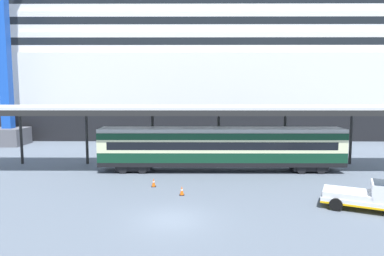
{
  "coord_description": "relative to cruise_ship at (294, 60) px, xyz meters",
  "views": [
    {
      "loc": [
        1.32,
        -19.23,
        7.47
      ],
      "look_at": [
        1.16,
        8.65,
        4.5
      ],
      "focal_mm": 31.7,
      "sensor_mm": 36.0,
      "label": 1
    }
  ],
  "objects": [
    {
      "name": "ground_plane",
      "position": [
        -19.59,
        -43.36,
        -13.16
      ],
      "size": [
        400.0,
        400.0,
        0.0
      ],
      "primitive_type": "plane",
      "color": "slate"
    },
    {
      "name": "cruise_ship",
      "position": [
        0.0,
        0.0,
        0.0
      ],
      "size": [
        140.85,
        23.34,
        36.91
      ],
      "color": "black",
      "rests_on": "ground"
    },
    {
      "name": "platform_canopy",
      "position": [
        -15.71,
        -30.57,
        -7.28
      ],
      "size": [
        47.89,
        6.16,
        6.15
      ],
      "color": "silver",
      "rests_on": "ground"
    },
    {
      "name": "train_carriage",
      "position": [
        -15.71,
        -31.01,
        -10.85
      ],
      "size": [
        22.75,
        2.81,
        4.11
      ],
      "color": "black",
      "rests_on": "ground"
    },
    {
      "name": "service_truck",
      "position": [
        -6.89,
        -41.81,
        -12.17
      ],
      "size": [
        5.57,
        4.01,
        2.02
      ],
      "color": "white",
      "rests_on": "ground"
    },
    {
      "name": "traffic_cone_near",
      "position": [
        -21.46,
        -36.42,
        -12.82
      ],
      "size": [
        0.36,
        0.36,
        0.69
      ],
      "color": "black",
      "rests_on": "ground"
    },
    {
      "name": "traffic_cone_mid",
      "position": [
        -19.14,
        -38.63,
        -12.83
      ],
      "size": [
        0.36,
        0.36,
        0.68
      ],
      "color": "black",
      "rests_on": "ground"
    },
    {
      "name": "dockside_crane",
      "position": [
        -43.91,
        -15.35,
        1.48
      ],
      "size": [
        13.01,
        4.4,
        48.82
      ],
      "color": "#595960",
      "rests_on": "ground"
    }
  ]
}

